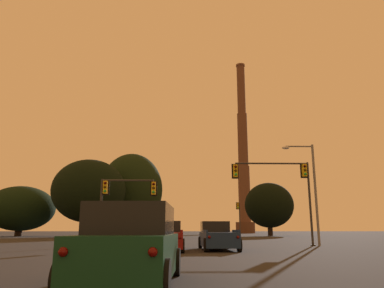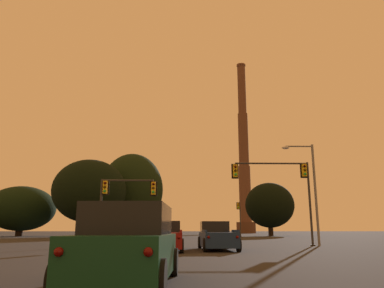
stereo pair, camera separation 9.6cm
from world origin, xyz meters
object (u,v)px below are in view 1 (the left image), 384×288
Objects in this scene: suv_left_lane_third at (132,246)px; pickup_truck_center_lane_front at (217,237)px; traffic_light_overhead_left at (120,195)px; traffic_light_overhead_right at (284,181)px; street_lamp at (310,183)px; smokestack at (243,163)px; traffic_light_far_right at (239,214)px; pickup_truck_left_lane_front at (166,237)px.

suv_left_lane_third reaches higher than pickup_truck_center_lane_front.
traffic_light_overhead_left is 0.79× the size of traffic_light_overhead_right.
smokestack is (11.35, 103.23, 19.81)m from street_lamp.
smokestack is (19.64, 108.98, 24.07)m from pickup_truck_center_lane_front.
pickup_truck_center_lane_front is 0.09× the size of smokestack.
traffic_light_far_right is (11.05, 57.68, 3.08)m from suv_left_lane_third.
traffic_light_far_right reaches higher than pickup_truck_left_lane_front.
traffic_light_overhead_left is at bearing 140.05° from pickup_truck_center_lane_front.
pickup_truck_center_lane_front is at bearing 79.94° from suv_left_lane_third.
traffic_light_overhead_left is at bearing 119.60° from pickup_truck_left_lane_front.
suv_left_lane_third is 0.89× the size of pickup_truck_center_lane_front.
traffic_light_overhead_right is at bearing -97.48° from smokestack.
smokestack is (22.93, 109.95, 24.07)m from pickup_truck_left_lane_front.
traffic_light_overhead_left is at bearing -104.65° from smokestack.
suv_left_lane_third is 0.60× the size of street_lamp.
smokestack is at bearing 79.83° from traffic_light_far_right.
pickup_truck_left_lane_front and pickup_truck_center_lane_front have the same top height.
suv_left_lane_third reaches higher than pickup_truck_left_lane_front.
suv_left_lane_third is (-0.14, -14.73, 0.09)m from pickup_truck_left_lane_front.
pickup_truck_left_lane_front is 0.09× the size of smokestack.
traffic_light_overhead_left is (-4.05, 6.76, 3.24)m from pickup_truck_left_lane_front.
pickup_truck_left_lane_front is 1.04× the size of traffic_light_overhead_left.
suv_left_lane_third is at bearing -118.63° from street_lamp.
pickup_truck_center_lane_front is 42.79m from traffic_light_far_right.
smokestack reaches higher than street_lamp.
suv_left_lane_third is at bearing -79.68° from traffic_light_overhead_left.
pickup_truck_left_lane_front is at bearing 91.73° from suv_left_lane_third.
suv_left_lane_third is 129.04m from smokestack.
suv_left_lane_third is 0.93× the size of traffic_light_overhead_left.
traffic_light_overhead_right is at bearing -92.44° from traffic_light_far_right.
pickup_truck_center_lane_front is 113.32m from smokestack.
traffic_light_far_right is at bearing 81.40° from suv_left_lane_third.
traffic_light_overhead_right is (6.08, 5.70, 4.39)m from pickup_truck_center_lane_front.
smokestack reaches higher than pickup_truck_left_lane_front.
traffic_light_overhead_right is 106.01m from smokestack.
traffic_light_overhead_right is (13.42, -0.08, 1.15)m from traffic_light_overhead_left.
smokestack is (26.98, 103.20, 20.83)m from traffic_light_overhead_left.
street_lamp reaches higher than pickup_truck_center_lane_front.
suv_left_lane_third is at bearing -113.96° from traffic_light_overhead_right.
street_lamp is at bearing -0.11° from traffic_light_overhead_left.
traffic_light_overhead_left reaches higher than pickup_truck_left_lane_front.
suv_left_lane_third is at bearing -100.85° from traffic_light_far_right.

